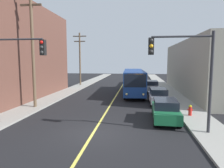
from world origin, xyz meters
name	(u,v)px	position (x,y,z in m)	size (l,w,h in m)	color
ground_plane	(93,133)	(0.00, 0.00, 0.00)	(120.00, 120.00, 0.00)	black
sidewalk_left	(50,99)	(-7.25, 10.00, 0.07)	(2.50, 90.00, 0.15)	gray
sidewalk_right	(180,102)	(7.25, 10.00, 0.07)	(2.50, 90.00, 0.15)	gray
lane_stripe_center	(117,94)	(0.00, 15.00, 0.01)	(0.16, 60.00, 0.01)	#D8CC4C
city_bus	(134,80)	(2.20, 15.58, 1.82)	(3.04, 12.23, 3.20)	navy
parked_car_green	(165,110)	(4.75, 3.12, 0.84)	(1.97, 4.47, 1.62)	#196038
parked_car_white	(158,96)	(4.86, 9.23, 0.84)	(1.85, 4.42, 1.62)	silver
parked_car_silver	(152,86)	(4.79, 17.65, 0.84)	(1.83, 4.41, 1.62)	#B7B7BC
utility_pole_near	(33,43)	(-6.88, 5.81, 6.06)	(2.40, 0.28, 10.78)	brown
utility_pole_mid	(80,56)	(-7.62, 23.67, 5.29)	(2.40, 0.28, 9.30)	brown
traffic_signal_left_corner	(16,63)	(-5.41, 0.77, 4.30)	(3.75, 0.48, 6.00)	#2D2D33
traffic_signal_right_corner	(185,63)	(5.41, 0.57, 4.30)	(3.75, 0.48, 6.00)	#2D2D33
fire_hydrant	(190,110)	(6.85, 4.40, 0.58)	(0.44, 0.26, 0.84)	red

